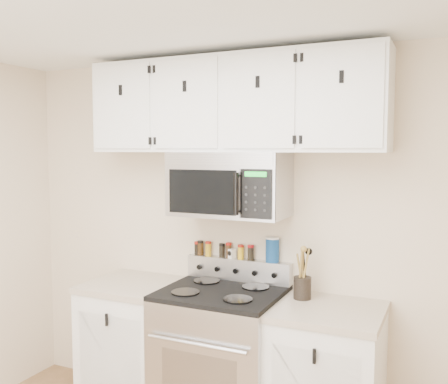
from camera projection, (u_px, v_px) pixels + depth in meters
The scene contains 16 objects.
back_wall at pixel (241, 237), 3.48m from camera, with size 3.50×0.01×2.50m, color beige.
range at pixel (221, 360), 3.26m from camera, with size 0.76×0.65×1.10m.
base_cabinet_left at pixel (135, 345), 3.57m from camera, with size 0.64×0.62×0.92m.
base_cabinet_right at pixel (327, 382), 2.99m from camera, with size 0.64×0.62×0.92m.
microwave at pixel (230, 184), 3.28m from camera, with size 0.76×0.44×0.42m.
upper_cabinets at pixel (231, 105), 3.26m from camera, with size 2.00×0.35×0.62m.
utensil_crock at pixel (302, 286), 3.13m from camera, with size 0.11×0.11×0.33m.
kitchen_timer at pixel (231, 253), 3.48m from camera, with size 0.06×0.05×0.07m, color white.
salt_canister at pixel (272, 250), 3.35m from camera, with size 0.09×0.09×0.17m.
spice_jar_0 at pixel (197, 248), 3.59m from camera, with size 0.04×0.04×0.10m.
spice_jar_1 at pixel (200, 248), 3.58m from camera, with size 0.04×0.04×0.10m.
spice_jar_2 at pixel (208, 249), 3.56m from camera, with size 0.04×0.04×0.10m.
spice_jar_3 at pixel (222, 250), 3.51m from camera, with size 0.04×0.04×0.10m.
spice_jar_4 at pixel (229, 250), 3.49m from camera, with size 0.04×0.04×0.11m.
spice_jar_5 at pixel (241, 252), 3.45m from camera, with size 0.04×0.04×0.10m.
spice_jar_6 at pixel (251, 252), 3.42m from camera, with size 0.05×0.05×0.10m.
Camera 1 is at (1.33, -1.43, 1.86)m, focal length 40.00 mm.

